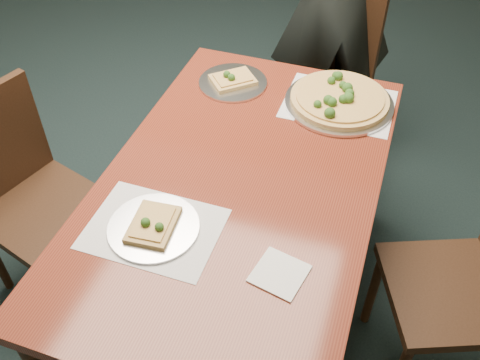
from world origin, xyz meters
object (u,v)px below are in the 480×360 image
(chair_right, at_px, (478,279))
(slice_plate_near, at_px, (153,226))
(chair_left, at_px, (25,190))
(dining_table, at_px, (240,199))
(slice_plate_far, at_px, (233,81))
(chair_far, at_px, (326,70))
(pizza_pan, at_px, (339,99))

(chair_right, distance_m, slice_plate_near, 1.09)
(chair_left, bearing_deg, dining_table, -67.44)
(dining_table, bearing_deg, slice_plate_far, 111.97)
(slice_plate_far, bearing_deg, chair_right, -25.34)
(chair_right, bearing_deg, dining_table, -109.66)
(chair_far, bearing_deg, dining_table, -79.27)
(chair_left, height_order, chair_right, same)
(chair_right, bearing_deg, chair_left, -107.70)
(pizza_pan, height_order, slice_plate_near, pizza_pan)
(chair_far, relative_size, pizza_pan, 2.15)
(dining_table, bearing_deg, chair_right, 2.56)
(dining_table, xyz_separation_m, chair_left, (-0.85, -0.10, -0.14))
(chair_left, distance_m, chair_right, 1.68)
(chair_left, relative_size, pizza_pan, 2.15)
(chair_right, xyz_separation_m, slice_plate_far, (-1.04, 0.49, 0.25))
(chair_far, xyz_separation_m, slice_plate_near, (-0.25, -1.41, 0.25))
(chair_left, bearing_deg, pizza_pan, -43.81)
(slice_plate_near, bearing_deg, pizza_pan, 63.62)
(chair_right, distance_m, pizza_pan, 0.82)
(slice_plate_near, relative_size, slice_plate_far, 1.00)
(chair_right, distance_m, slice_plate_far, 1.18)
(chair_left, relative_size, slice_plate_far, 3.25)
(pizza_pan, distance_m, slice_plate_far, 0.44)
(chair_far, distance_m, chair_right, 1.32)
(pizza_pan, bearing_deg, dining_table, -113.19)
(dining_table, relative_size, pizza_pan, 3.55)
(dining_table, bearing_deg, slice_plate_near, -121.78)
(chair_right, bearing_deg, slice_plate_far, -137.56)
(dining_table, height_order, chair_far, chair_far)
(chair_far, bearing_deg, slice_plate_far, -101.38)
(dining_table, relative_size, chair_right, 1.65)
(pizza_pan, xyz_separation_m, slice_plate_far, (-0.44, 0.00, -0.01))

